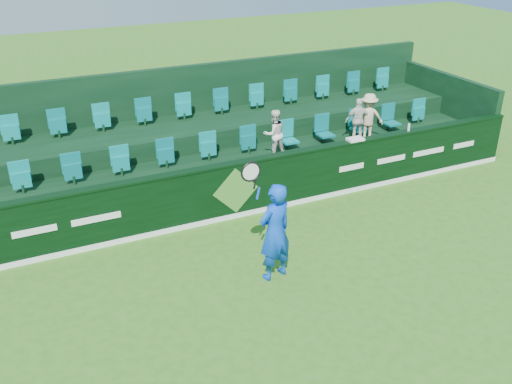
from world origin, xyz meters
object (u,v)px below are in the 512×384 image
spectator_left (274,134)px  spectator_right (368,117)px  spectator_middle (358,120)px  drinks_bottle (409,127)px  towel (355,139)px  tennis_player (275,231)px

spectator_left → spectator_right: bearing=178.5°
spectator_left → spectator_middle: 2.49m
drinks_bottle → towel: bearing=180.0°
tennis_player → drinks_bottle: (5.10, 2.57, 0.45)m
spectator_middle → spectator_right: (0.31, 0.00, 0.04)m
spectator_left → spectator_middle: size_ratio=1.02×
tennis_player → spectator_right: bearing=38.4°
drinks_bottle → spectator_right: bearing=111.9°
spectator_middle → drinks_bottle: size_ratio=6.33×
towel → drinks_bottle: size_ratio=2.12×
spectator_middle → towel: size_ratio=2.98×
spectator_left → drinks_bottle: spectator_left is taller
towel → drinks_bottle: (1.61, 0.00, 0.06)m
tennis_player → drinks_bottle: tennis_player is taller
spectator_middle → spectator_left: bearing=17.3°
tennis_player → towel: tennis_player is taller
tennis_player → towel: (3.49, 2.57, 0.39)m
spectator_right → drinks_bottle: spectator_right is taller
tennis_player → spectator_right: (4.65, 3.69, 0.45)m
towel → drinks_bottle: bearing=0.0°
spectator_right → spectator_left: bearing=23.6°
spectator_left → tennis_player: bearing=62.0°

